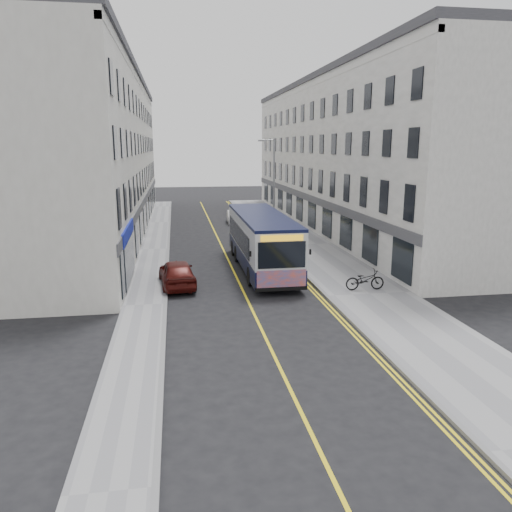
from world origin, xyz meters
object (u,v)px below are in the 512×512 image
object	(u,v)px
streetlamp	(273,186)
car_maroon	(177,273)
pedestrian_near	(291,233)
pedestrian_far	(286,226)
city_bus	(262,240)
bicycle	(365,280)
car_white	(234,217)

from	to	relation	value
streetlamp	car_maroon	world-z (taller)	streetlamp
pedestrian_near	pedestrian_far	size ratio (longest dim) A/B	1.15
pedestrian_near	pedestrian_far	xyz separation A→B (m)	(0.44, 3.81, -0.12)
pedestrian_far	car_maroon	xyz separation A→B (m)	(-8.99, -13.49, -0.20)
city_bus	pedestrian_far	world-z (taller)	city_bus
pedestrian_far	streetlamp	bearing A→B (deg)	-154.03
bicycle	car_maroon	distance (m)	9.98
pedestrian_far	pedestrian_near	bearing A→B (deg)	-118.95
car_white	car_maroon	size ratio (longest dim) A/B	0.86
bicycle	city_bus	bearing A→B (deg)	39.64
streetlamp	city_bus	distance (m)	9.53
bicycle	pedestrian_near	distance (m)	12.37
city_bus	car_maroon	world-z (taller)	city_bus
car_maroon	bicycle	bearing A→B (deg)	159.13
bicycle	car_white	xyz separation A→B (m)	(-3.91, 24.80, -0.04)
pedestrian_far	car_maroon	world-z (taller)	pedestrian_far
bicycle	pedestrian_far	bearing A→B (deg)	3.50
pedestrian_far	city_bus	bearing A→B (deg)	-132.58
bicycle	pedestrian_near	bearing A→B (deg)	6.22
streetlamp	car_white	world-z (taller)	streetlamp
city_bus	pedestrian_near	size ratio (longest dim) A/B	6.17
bicycle	pedestrian_near	size ratio (longest dim) A/B	1.07
streetlamp	car_white	size ratio (longest dim) A/B	2.12
city_bus	car_maroon	bearing A→B (deg)	-149.62
streetlamp	pedestrian_near	world-z (taller)	streetlamp
bicycle	car_white	size ratio (longest dim) A/B	0.54
pedestrian_near	car_white	world-z (taller)	pedestrian_near
pedestrian_near	car_maroon	world-z (taller)	pedestrian_near
car_white	city_bus	bearing A→B (deg)	-89.19
bicycle	streetlamp	bearing A→B (deg)	9.32
streetlamp	pedestrian_far	xyz separation A→B (m)	(1.42, 1.60, -3.43)
bicycle	pedestrian_near	world-z (taller)	pedestrian_near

